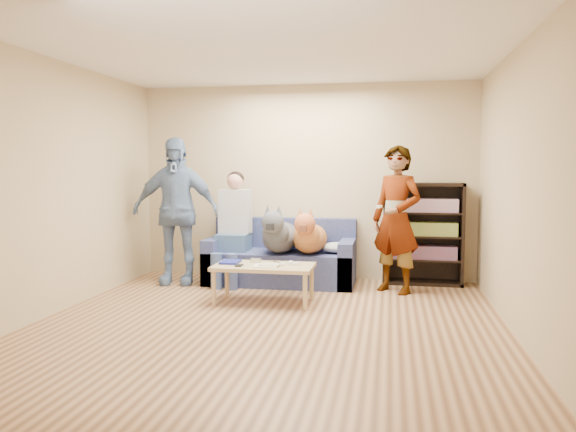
% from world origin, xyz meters
% --- Properties ---
extents(ground, '(5.00, 5.00, 0.00)m').
position_xyz_m(ground, '(0.00, 0.00, 0.00)').
color(ground, brown).
rests_on(ground, ground).
extents(ceiling, '(5.00, 5.00, 0.00)m').
position_xyz_m(ceiling, '(0.00, 0.00, 2.60)').
color(ceiling, white).
rests_on(ceiling, ground).
extents(wall_back, '(4.50, 0.00, 4.50)m').
position_xyz_m(wall_back, '(0.00, 2.50, 1.30)').
color(wall_back, tan).
rests_on(wall_back, ground).
extents(wall_front, '(4.50, 0.00, 4.50)m').
position_xyz_m(wall_front, '(0.00, -2.50, 1.30)').
color(wall_front, tan).
rests_on(wall_front, ground).
extents(wall_left, '(0.00, 5.00, 5.00)m').
position_xyz_m(wall_left, '(-2.25, 0.00, 1.30)').
color(wall_left, tan).
rests_on(wall_left, ground).
extents(wall_right, '(0.00, 5.00, 5.00)m').
position_xyz_m(wall_right, '(2.25, 0.00, 1.30)').
color(wall_right, tan).
rests_on(wall_right, ground).
extents(blanket, '(0.38, 0.32, 0.13)m').
position_xyz_m(blanket, '(0.48, 1.98, 0.49)').
color(blanket, '#A5A5A9').
rests_on(blanket, sofa).
extents(person_standing_right, '(0.77, 0.71, 1.76)m').
position_xyz_m(person_standing_right, '(1.21, 1.77, 0.88)').
color(person_standing_right, gray).
rests_on(person_standing_right, ground).
extents(person_standing_left, '(1.15, 0.59, 1.88)m').
position_xyz_m(person_standing_left, '(-1.58, 1.79, 0.94)').
color(person_standing_left, '#7A9FC3').
rests_on(person_standing_left, ground).
extents(held_controller, '(0.07, 0.13, 0.03)m').
position_xyz_m(held_controller, '(1.01, 1.57, 1.04)').
color(held_controller, white).
rests_on(held_controller, person_standing_right).
extents(notebook_blue, '(0.20, 0.26, 0.03)m').
position_xyz_m(notebook_blue, '(-0.63, 1.04, 0.43)').
color(notebook_blue, navy).
rests_on(notebook_blue, coffee_table).
extents(papers, '(0.26, 0.20, 0.02)m').
position_xyz_m(papers, '(-0.18, 0.89, 0.43)').
color(papers, white).
rests_on(papers, coffee_table).
extents(magazine, '(0.22, 0.17, 0.01)m').
position_xyz_m(magazine, '(-0.15, 0.91, 0.44)').
color(magazine, '#B6B492').
rests_on(magazine, coffee_table).
extents(camera_silver, '(0.11, 0.06, 0.05)m').
position_xyz_m(camera_silver, '(-0.35, 1.11, 0.45)').
color(camera_silver, silver).
rests_on(camera_silver, coffee_table).
extents(controller_a, '(0.04, 0.13, 0.03)m').
position_xyz_m(controller_a, '(0.05, 1.09, 0.43)').
color(controller_a, white).
rests_on(controller_a, coffee_table).
extents(controller_b, '(0.09, 0.06, 0.03)m').
position_xyz_m(controller_b, '(0.13, 1.01, 0.43)').
color(controller_b, silver).
rests_on(controller_b, coffee_table).
extents(headphone_cup_a, '(0.07, 0.07, 0.02)m').
position_xyz_m(headphone_cup_a, '(-0.03, 0.97, 0.43)').
color(headphone_cup_a, silver).
rests_on(headphone_cup_a, coffee_table).
extents(headphone_cup_b, '(0.07, 0.07, 0.02)m').
position_xyz_m(headphone_cup_b, '(-0.03, 1.05, 0.43)').
color(headphone_cup_b, white).
rests_on(headphone_cup_b, coffee_table).
extents(pen_orange, '(0.13, 0.06, 0.01)m').
position_xyz_m(pen_orange, '(-0.25, 0.83, 0.42)').
color(pen_orange, orange).
rests_on(pen_orange, coffee_table).
extents(pen_black, '(0.13, 0.08, 0.01)m').
position_xyz_m(pen_black, '(-0.11, 1.17, 0.42)').
color(pen_black, black).
rests_on(pen_black, coffee_table).
extents(wallet, '(0.07, 0.12, 0.02)m').
position_xyz_m(wallet, '(-0.48, 0.87, 0.43)').
color(wallet, black).
rests_on(wallet, coffee_table).
extents(sofa, '(1.90, 0.85, 0.82)m').
position_xyz_m(sofa, '(-0.25, 2.10, 0.28)').
color(sofa, '#515B93').
rests_on(sofa, ground).
extents(person_seated, '(0.40, 0.73, 1.47)m').
position_xyz_m(person_seated, '(-0.86, 1.97, 0.77)').
color(person_seated, '#3F5B8C').
rests_on(person_seated, sofa).
extents(dog_gray, '(0.44, 1.26, 0.64)m').
position_xyz_m(dog_gray, '(-0.23, 1.84, 0.65)').
color(dog_gray, '#484A52').
rests_on(dog_gray, sofa).
extents(dog_tan, '(0.42, 1.17, 0.60)m').
position_xyz_m(dog_tan, '(0.15, 1.87, 0.64)').
color(dog_tan, '#AD6E34').
rests_on(dog_tan, sofa).
extents(coffee_table, '(1.10, 0.60, 0.42)m').
position_xyz_m(coffee_table, '(-0.23, 0.99, 0.37)').
color(coffee_table, tan).
rests_on(coffee_table, ground).
extents(bookshelf, '(1.00, 0.34, 1.30)m').
position_xyz_m(bookshelf, '(1.55, 2.33, 0.68)').
color(bookshelf, black).
rests_on(bookshelf, ground).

